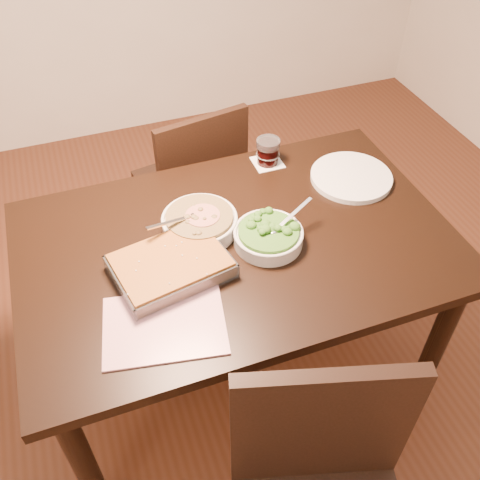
# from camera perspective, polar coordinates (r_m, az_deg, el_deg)

# --- Properties ---
(ground) EXTENTS (4.00, 4.00, 0.00)m
(ground) POSITION_cam_1_polar(r_m,az_deg,el_deg) (2.31, -0.27, -13.49)
(ground) COLOR #4C2615
(ground) RESTS_ON ground
(table) EXTENTS (1.40, 0.90, 0.75)m
(table) POSITION_cam_1_polar(r_m,az_deg,el_deg) (1.80, -0.34, -2.24)
(table) COLOR black
(table) RESTS_ON ground
(magazine_a) EXTENTS (0.38, 0.30, 0.01)m
(magazine_a) POSITION_cam_1_polar(r_m,az_deg,el_deg) (1.51, -8.07, -9.00)
(magazine_a) COLOR #BE365B
(magazine_a) RESTS_ON table
(coaster) EXTENTS (0.11, 0.11, 0.00)m
(coaster) POSITION_cam_1_polar(r_m,az_deg,el_deg) (2.06, 2.95, 8.26)
(coaster) COLOR white
(coaster) RESTS_ON table
(stew_bowl) EXTENTS (0.27, 0.25, 0.09)m
(stew_bowl) POSITION_cam_1_polar(r_m,az_deg,el_deg) (1.75, -4.33, 1.93)
(stew_bowl) COLOR silver
(stew_bowl) RESTS_ON table
(broccoli_bowl) EXTENTS (0.25, 0.22, 0.09)m
(broccoli_bowl) POSITION_cam_1_polar(r_m,az_deg,el_deg) (1.70, 3.05, 0.46)
(broccoli_bowl) COLOR silver
(broccoli_bowl) RESTS_ON table
(baking_dish) EXTENTS (0.38, 0.30, 0.06)m
(baking_dish) POSITION_cam_1_polar(r_m,az_deg,el_deg) (1.62, -7.38, -2.76)
(baking_dish) COLOR silver
(baking_dish) RESTS_ON table
(wine_tumbler) EXTENTS (0.09, 0.09, 0.10)m
(wine_tumbler) POSITION_cam_1_polar(r_m,az_deg,el_deg) (2.03, 3.00, 9.47)
(wine_tumbler) COLOR black
(wine_tumbler) RESTS_ON coaster
(dinner_plate) EXTENTS (0.30, 0.30, 0.02)m
(dinner_plate) POSITION_cam_1_polar(r_m,az_deg,el_deg) (2.01, 11.77, 6.59)
(dinner_plate) COLOR silver
(dinner_plate) RESTS_ON table
(chair_far) EXTENTS (0.47, 0.47, 0.86)m
(chair_far) POSITION_cam_1_polar(r_m,az_deg,el_deg) (2.41, -4.86, 6.24)
(chair_far) COLOR black
(chair_far) RESTS_ON ground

